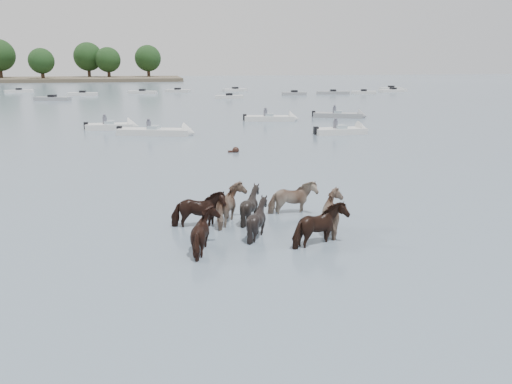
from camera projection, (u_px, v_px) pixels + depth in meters
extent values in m
plane|color=#4B5B6C|center=(181.00, 235.00, 16.70)|extent=(400.00, 400.00, 0.00)
imported|color=black|center=(198.00, 213.00, 17.36)|extent=(1.94, 0.97, 1.60)
imported|color=#846859|center=(233.00, 208.00, 17.82)|extent=(1.46, 1.68, 1.65)
imported|color=black|center=(251.00, 208.00, 18.06)|extent=(1.71, 1.61, 1.54)
imported|color=#85705A|center=(292.00, 201.00, 18.95)|extent=(1.87, 0.94, 1.54)
imported|color=black|center=(208.00, 236.00, 15.16)|extent=(1.59, 1.76, 1.54)
imported|color=black|center=(258.00, 222.00, 16.46)|extent=(1.70, 1.60, 1.53)
imported|color=black|center=(320.00, 229.00, 15.65)|extent=(2.09, 1.60, 1.61)
imported|color=gray|center=(337.00, 216.00, 16.94)|extent=(1.73, 1.90, 1.64)
sphere|color=black|center=(236.00, 150.00, 32.01)|extent=(0.44, 0.44, 0.44)
cube|color=black|center=(232.00, 152.00, 31.99)|extent=(0.50, 0.22, 0.18)
cube|color=silver|center=(110.00, 127.00, 42.92)|extent=(3.99, 1.72, 0.55)
cone|color=silver|center=(134.00, 126.00, 43.26)|extent=(0.95, 1.63, 1.60)
cube|color=#99ADB7|center=(110.00, 123.00, 42.83)|extent=(0.83, 1.14, 0.35)
cube|color=black|center=(86.00, 126.00, 42.53)|extent=(0.36, 0.36, 0.60)
cylinder|color=#595966|center=(105.00, 121.00, 42.70)|extent=(0.36, 0.36, 0.70)
sphere|color=#595966|center=(104.00, 115.00, 42.58)|extent=(0.24, 0.24, 0.24)
cube|color=silver|center=(154.00, 132.00, 39.65)|extent=(5.93, 3.34, 0.55)
cone|color=silver|center=(189.00, 133.00, 39.34)|extent=(1.36, 1.80, 1.60)
cube|color=#99ADB7|center=(154.00, 128.00, 39.56)|extent=(1.12, 1.32, 0.35)
cube|color=black|center=(119.00, 130.00, 39.92)|extent=(0.44, 0.44, 0.60)
cylinder|color=#595966|center=(149.00, 125.00, 39.43)|extent=(0.36, 0.36, 0.70)
sphere|color=#595966|center=(148.00, 120.00, 39.32)|extent=(0.24, 0.24, 0.24)
cube|color=silver|center=(269.00, 119.00, 49.12)|extent=(5.08, 2.59, 0.55)
cone|color=silver|center=(294.00, 119.00, 49.12)|extent=(1.22, 1.75, 1.60)
cube|color=#99ADB7|center=(269.00, 115.00, 49.03)|extent=(1.02, 1.26, 0.35)
cube|color=black|center=(245.00, 117.00, 49.08)|extent=(0.42, 0.42, 0.60)
cylinder|color=#595966|center=(265.00, 113.00, 48.90)|extent=(0.36, 0.36, 0.70)
sphere|color=#595966|center=(265.00, 109.00, 48.78)|extent=(0.24, 0.24, 0.24)
cube|color=silver|center=(340.00, 131.00, 40.08)|extent=(4.13, 1.69, 0.55)
cone|color=silver|center=(363.00, 131.00, 40.54)|extent=(0.94, 1.62, 1.60)
cube|color=#99ADB7|center=(340.00, 127.00, 39.99)|extent=(0.82, 1.14, 0.35)
cube|color=black|center=(316.00, 130.00, 39.58)|extent=(0.36, 0.36, 0.60)
cylinder|color=#595966|center=(335.00, 125.00, 39.86)|extent=(0.36, 0.36, 0.70)
sphere|color=#595966|center=(336.00, 119.00, 39.74)|extent=(0.24, 0.24, 0.24)
cube|color=gray|center=(338.00, 116.00, 52.01)|extent=(5.27, 3.44, 0.55)
cone|color=gray|center=(363.00, 116.00, 51.56)|extent=(1.45, 1.82, 1.60)
cube|color=#99ADB7|center=(338.00, 112.00, 51.93)|extent=(1.17, 1.34, 0.35)
cube|color=black|center=(314.00, 114.00, 52.43)|extent=(0.46, 0.46, 0.60)
cylinder|color=#595966|center=(334.00, 110.00, 51.79)|extent=(0.36, 0.36, 0.70)
sphere|color=#595966|center=(335.00, 106.00, 51.68)|extent=(0.24, 0.24, 0.24)
cube|color=silver|center=(19.00, 91.00, 94.25)|extent=(5.16, 3.26, 0.60)
cube|color=black|center=(19.00, 89.00, 94.16)|extent=(1.30, 1.30, 0.50)
cube|color=gray|center=(52.00, 99.00, 75.14)|extent=(5.53, 3.14, 0.60)
cube|color=black|center=(52.00, 96.00, 75.05)|extent=(1.27, 1.27, 0.50)
cube|color=silver|center=(83.00, 94.00, 85.98)|extent=(4.95, 1.76, 0.60)
cube|color=black|center=(83.00, 92.00, 85.88)|extent=(1.05, 1.05, 0.50)
cube|color=silver|center=(143.00, 93.00, 90.98)|extent=(5.43, 3.00, 0.60)
cube|color=black|center=(142.00, 90.00, 90.88)|extent=(1.25, 1.25, 0.50)
cube|color=silver|center=(178.00, 91.00, 95.27)|extent=(4.94, 3.35, 0.60)
cube|color=black|center=(178.00, 89.00, 95.17)|extent=(1.33, 1.33, 0.50)
cube|color=silver|center=(229.00, 97.00, 78.87)|extent=(4.52, 1.88, 0.60)
cube|color=black|center=(229.00, 95.00, 78.77)|extent=(1.08, 1.08, 0.50)
cube|color=silver|center=(235.00, 90.00, 98.36)|extent=(5.32, 2.94, 0.60)
cube|color=black|center=(235.00, 88.00, 98.27)|extent=(1.25, 1.25, 0.50)
cube|color=gray|center=(294.00, 94.00, 87.23)|extent=(4.20, 1.61, 0.60)
cube|color=black|center=(294.00, 92.00, 87.14)|extent=(1.03, 1.03, 0.50)
cube|color=gray|center=(333.00, 93.00, 89.65)|extent=(5.99, 2.48, 0.60)
cube|color=black|center=(333.00, 91.00, 89.55)|extent=(1.16, 1.16, 0.50)
cube|color=silver|center=(364.00, 93.00, 90.31)|extent=(4.57, 2.76, 0.60)
cube|color=black|center=(364.00, 91.00, 90.22)|extent=(1.26, 1.26, 0.50)
cube|color=silver|center=(393.00, 91.00, 96.45)|extent=(5.77, 2.30, 0.60)
cube|color=black|center=(393.00, 89.00, 96.36)|extent=(1.13, 1.13, 0.50)
cube|color=silver|center=(391.00, 89.00, 104.01)|extent=(5.21, 2.15, 0.60)
cube|color=black|center=(391.00, 87.00, 103.91)|extent=(1.12, 1.12, 0.50)
cylinder|color=#382619|center=(1.00, 74.00, 150.05)|extent=(1.00, 1.00, 4.22)
cylinder|color=#382619|center=(43.00, 76.00, 145.89)|extent=(1.00, 1.00, 3.29)
sphere|color=black|center=(41.00, 61.00, 144.80)|extent=(7.30, 7.30, 7.30)
cylinder|color=#382619|center=(89.00, 74.00, 160.90)|extent=(1.00, 1.00, 4.04)
sphere|color=black|center=(88.00, 57.00, 159.56)|extent=(8.97, 8.97, 8.97)
cylinder|color=#382619|center=(109.00, 75.00, 158.80)|extent=(1.00, 1.00, 3.50)
sphere|color=black|center=(108.00, 60.00, 157.64)|extent=(7.78, 7.78, 7.78)
cylinder|color=#382619|center=(149.00, 74.00, 163.43)|extent=(1.00, 1.00, 3.77)
sphere|color=black|center=(148.00, 58.00, 162.19)|extent=(8.38, 8.38, 8.38)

